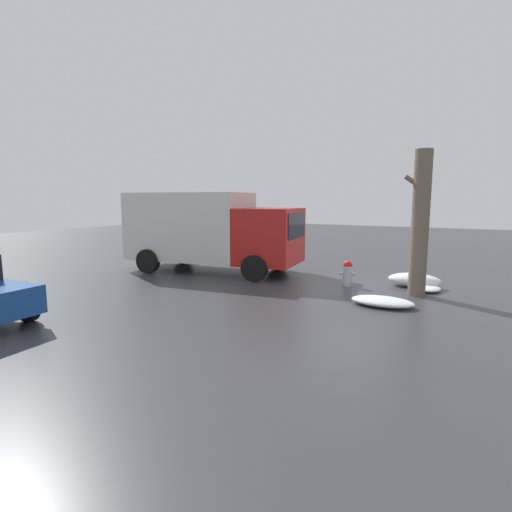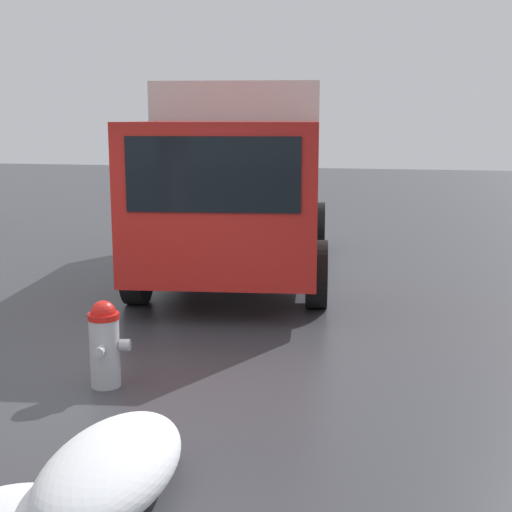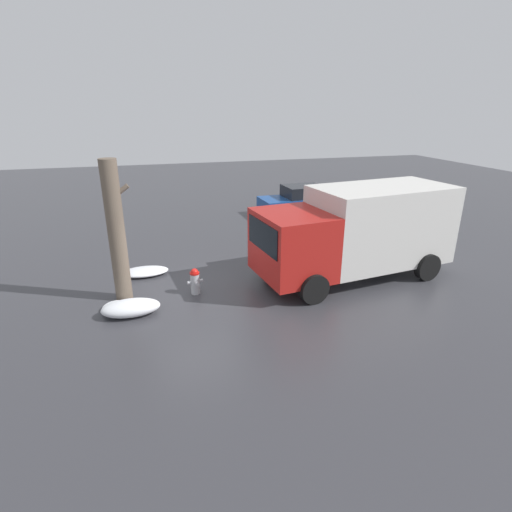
{
  "view_description": "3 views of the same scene",
  "coord_description": "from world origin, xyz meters",
  "views": [
    {
      "loc": [
        -3.46,
        12.32,
        2.74
      ],
      "look_at": [
        3.23,
        0.18,
        0.77
      ],
      "focal_mm": 28.0,
      "sensor_mm": 36.0,
      "label": 1
    },
    {
      "loc": [
        -5.9,
        -2.69,
        2.47
      ],
      "look_at": [
        2.9,
        -0.82,
        0.73
      ],
      "focal_mm": 50.0,
      "sensor_mm": 36.0,
      "label": 2
    },
    {
      "loc": [
        -1.24,
        -11.17,
        5.41
      ],
      "look_at": [
        2.14,
        0.75,
        0.74
      ],
      "focal_mm": 28.0,
      "sensor_mm": 36.0,
      "label": 3
    }
  ],
  "objects": [
    {
      "name": "ground_plane",
      "position": [
        0.0,
        0.0,
        0.0
      ],
      "size": [
        60.0,
        60.0,
        0.0
      ],
      "primitive_type": "plane",
      "color": "#38383D"
    },
    {
      "name": "fire_hydrant",
      "position": [
        0.0,
        -0.0,
        0.42
      ],
      "size": [
        0.49,
        0.39,
        0.82
      ],
      "rotation": [
        0.0,
        0.0,
        4.9
      ],
      "color": "#B7B7BC",
      "rests_on": "ground_plane"
    },
    {
      "name": "tree_trunk",
      "position": [
        -2.09,
        0.26,
        2.07
      ],
      "size": [
        0.73,
        0.48,
        4.11
      ],
      "color": "#6B5B4C",
      "rests_on": "ground_plane"
    },
    {
      "name": "delivery_truck",
      "position": [
        5.38,
        -0.08,
        1.62
      ],
      "size": [
        6.77,
        3.31,
        2.98
      ],
      "rotation": [
        0.0,
        0.0,
        1.69
      ],
      "color": "red",
      "rests_on": "ground_plane"
    },
    {
      "name": "snow_pile_by_hydrant",
      "position": [
        -1.48,
        1.92,
        0.12
      ],
      "size": [
        1.59,
        0.89,
        0.23
      ],
      "color": "white",
      "rests_on": "ground_plane"
    },
    {
      "name": "snow_pile_curbside",
      "position": [
        -1.89,
        -0.87,
        0.22
      ],
      "size": [
        1.58,
        0.81,
        0.44
      ],
      "color": "white",
      "rests_on": "ground_plane"
    },
    {
      "name": "snow_pile_by_tree",
      "position": [
        -2.32,
        -0.48,
        0.08
      ],
      "size": [
        0.75,
        0.92,
        0.17
      ],
      "color": "white",
      "rests_on": "ground_plane"
    }
  ]
}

